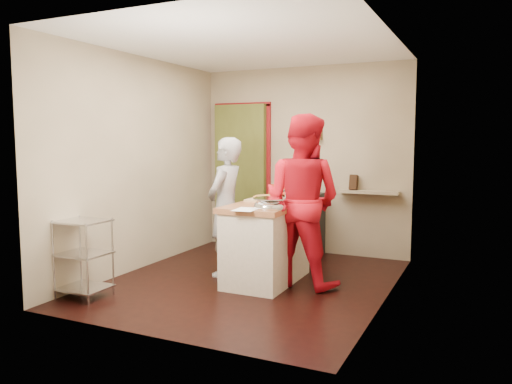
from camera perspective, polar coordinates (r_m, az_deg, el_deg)
floor at (r=5.69m, az=-0.73°, el=-10.22°), size 3.50×3.50×0.00m
back_wall at (r=7.37m, az=0.81°, el=2.43°), size 3.00×0.44×2.60m
left_wall at (r=6.27m, az=-13.20°, el=3.20°), size 0.04×3.50×2.60m
right_wall at (r=5.01m, az=14.91°, el=2.48°), size 0.04×3.50×2.60m
ceiling at (r=5.56m, az=-0.77°, el=16.57°), size 3.00×3.50×0.02m
stove at (r=6.85m, az=4.83°, el=-3.60°), size 0.60×0.63×1.00m
wire_shelving at (r=5.35m, az=-19.14°, el=-6.78°), size 0.48×0.40×0.80m
island at (r=5.60m, az=1.27°, el=-5.55°), size 0.72×1.27×1.19m
person_stripe at (r=5.84m, az=-3.50°, el=-1.71°), size 0.39×0.59×1.62m
person_red at (r=5.44m, az=5.30°, el=-0.97°), size 1.00×0.84×1.86m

